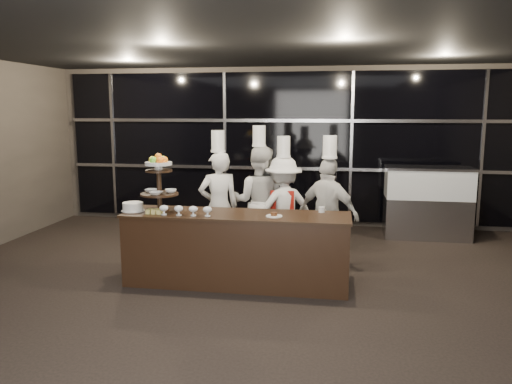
% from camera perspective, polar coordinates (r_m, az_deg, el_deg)
% --- Properties ---
extents(room, '(10.00, 10.00, 10.00)m').
position_cam_1_polar(room, '(4.67, -2.55, 0.69)').
color(room, black).
rests_on(room, ground).
extents(window_wall, '(8.60, 0.10, 2.80)m').
position_cam_1_polar(window_wall, '(9.52, 3.56, 5.17)').
color(window_wall, black).
rests_on(window_wall, ground).
extents(buffet_counter, '(2.84, 0.74, 0.92)m').
position_cam_1_polar(buffet_counter, '(6.36, -2.23, -6.49)').
color(buffet_counter, black).
rests_on(buffet_counter, ground).
extents(display_stand, '(0.48, 0.48, 0.74)m').
position_cam_1_polar(display_stand, '(6.45, -11.03, 1.51)').
color(display_stand, black).
rests_on(display_stand, buffet_counter).
extents(compotes, '(0.66, 0.11, 0.12)m').
position_cam_1_polar(compotes, '(6.17, -8.04, -1.95)').
color(compotes, silver).
rests_on(compotes, buffet_counter).
extents(layer_cake, '(0.30, 0.30, 0.11)m').
position_cam_1_polar(layer_cake, '(6.59, -13.89, -1.65)').
color(layer_cake, white).
rests_on(layer_cake, buffet_counter).
extents(pastry_squares, '(0.20, 0.13, 0.05)m').
position_cam_1_polar(pastry_squares, '(6.36, -11.49, -2.19)').
color(pastry_squares, '#D7CC69').
rests_on(pastry_squares, buffet_counter).
extents(small_plate, '(0.20, 0.20, 0.05)m').
position_cam_1_polar(small_plate, '(6.07, 2.08, -2.69)').
color(small_plate, white).
rests_on(small_plate, buffet_counter).
extents(chef_cup, '(0.08, 0.08, 0.07)m').
position_cam_1_polar(chef_cup, '(6.36, 7.52, -2.01)').
color(chef_cup, white).
rests_on(chef_cup, buffet_counter).
extents(display_case, '(1.44, 0.63, 1.24)m').
position_cam_1_polar(display_case, '(9.08, 19.02, -0.74)').
color(display_case, '#A5A5AA').
rests_on(display_case, ground).
extents(chef_a, '(0.70, 0.61, 1.91)m').
position_cam_1_polar(chef_a, '(7.27, -4.28, -1.46)').
color(chef_a, silver).
rests_on(chef_a, ground).
extents(chef_b, '(0.83, 0.65, 1.98)m').
position_cam_1_polar(chef_b, '(7.49, 0.35, -1.01)').
color(chef_b, silver).
rests_on(chef_b, ground).
extents(chef_c, '(1.14, 0.98, 1.83)m').
position_cam_1_polar(chef_c, '(7.35, 3.11, -1.81)').
color(chef_c, white).
rests_on(chef_c, ground).
extents(chef_d, '(0.99, 0.78, 1.86)m').
position_cam_1_polar(chef_d, '(6.91, 8.25, -2.41)').
color(chef_d, silver).
rests_on(chef_d, ground).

